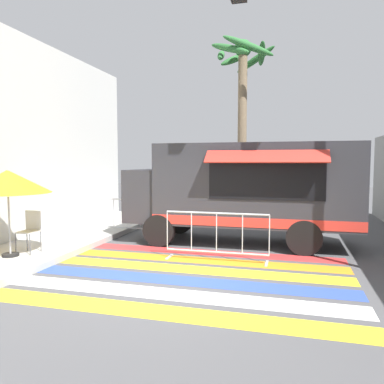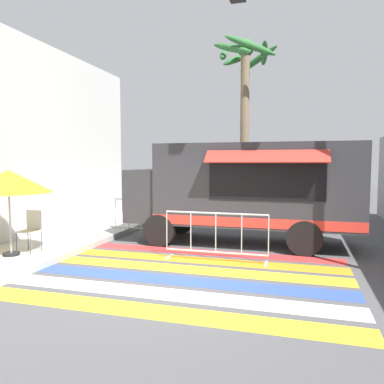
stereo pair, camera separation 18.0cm
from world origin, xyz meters
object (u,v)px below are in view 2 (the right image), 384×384
(barricade_front, at_px, (216,237))
(food_truck, at_px, (240,187))
(folding_chair, at_px, (31,227))
(palm_tree, at_px, (245,92))
(traffic_signal_pole, at_px, (342,21))
(patio_umbrella, at_px, (9,182))
(barricade_side, at_px, (128,217))

(barricade_front, bearing_deg, food_truck, 83.64)
(folding_chair, bearing_deg, barricade_front, 28.40)
(folding_chair, bearing_deg, palm_tree, 72.33)
(traffic_signal_pole, bearing_deg, barricade_front, 172.63)
(traffic_signal_pole, relative_size, patio_umbrella, 3.56)
(barricade_side, bearing_deg, barricade_front, -35.47)
(food_truck, xyz_separation_m, folding_chair, (-4.43, -2.92, -0.83))
(patio_umbrella, bearing_deg, palm_tree, 56.93)
(palm_tree, bearing_deg, food_truck, -83.51)
(barricade_front, distance_m, barricade_side, 4.06)
(traffic_signal_pole, height_order, folding_chair, traffic_signal_pole)
(food_truck, bearing_deg, palm_tree, 96.49)
(palm_tree, bearing_deg, patio_umbrella, -123.07)
(barricade_side, bearing_deg, food_truck, -5.66)
(traffic_signal_pole, distance_m, barricade_side, 7.76)
(palm_tree, bearing_deg, barricade_side, -138.39)
(traffic_signal_pole, distance_m, folding_chair, 7.94)
(barricade_front, bearing_deg, patio_umbrella, -162.70)
(food_truck, relative_size, barricade_side, 3.44)
(patio_umbrella, height_order, palm_tree, palm_tree)
(traffic_signal_pole, bearing_deg, patio_umbrella, -171.40)
(patio_umbrella, xyz_separation_m, palm_tree, (4.26, 6.54, 2.90))
(barricade_side, bearing_deg, palm_tree, 41.61)
(traffic_signal_pole, height_order, barricade_front, traffic_signal_pole)
(barricade_front, relative_size, palm_tree, 0.36)
(patio_umbrella, height_order, folding_chair, patio_umbrella)
(food_truck, distance_m, palm_tree, 4.48)
(folding_chair, height_order, barricade_side, same)
(barricade_front, distance_m, palm_tree, 6.63)
(barricade_side, height_order, palm_tree, palm_tree)
(barricade_front, bearing_deg, palm_tree, 91.52)
(folding_chair, xyz_separation_m, palm_tree, (4.07, 6.09, 3.97))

